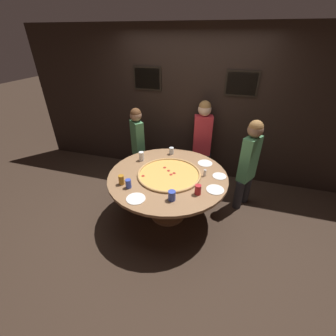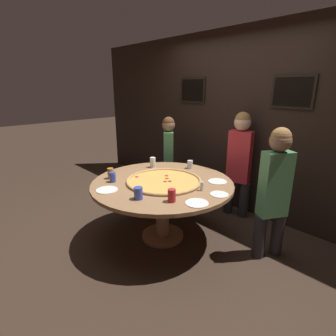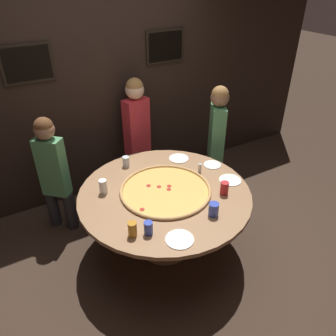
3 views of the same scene
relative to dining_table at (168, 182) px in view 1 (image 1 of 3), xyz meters
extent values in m
plane|color=#38281E|center=(0.00, 0.00, -0.62)|extent=(24.00, 24.00, 0.00)
cube|color=black|center=(0.00, 1.43, 0.68)|extent=(6.40, 0.06, 2.60)
cube|color=black|center=(-0.80, 1.39, 1.13)|extent=(0.52, 0.02, 0.40)
cube|color=slate|center=(-0.80, 1.38, 1.13)|extent=(0.46, 0.01, 0.34)
cube|color=black|center=(0.80, 1.39, 1.13)|extent=(0.52, 0.02, 0.40)
cube|color=slate|center=(0.80, 1.38, 1.13)|extent=(0.46, 0.01, 0.34)
cylinder|color=#936B47|center=(0.00, 0.00, 0.10)|extent=(1.66, 1.66, 0.04)
cylinder|color=#936B47|center=(0.00, 0.00, -0.27)|extent=(0.16, 0.16, 0.70)
cylinder|color=#936B47|center=(0.00, 0.00, -0.60)|extent=(0.52, 0.52, 0.04)
cylinder|color=#E5A84C|center=(0.02, 0.01, 0.13)|extent=(0.85, 0.85, 0.01)
torus|color=tan|center=(0.02, 0.01, 0.14)|extent=(0.89, 0.89, 0.03)
cylinder|color=#A8281E|center=(-0.02, 0.09, 0.14)|extent=(0.04, 0.04, 0.00)
cylinder|color=#A8281E|center=(-0.09, 0.15, 0.14)|extent=(0.04, 0.04, 0.00)
cylinder|color=#A8281E|center=(-0.31, -0.14, 0.14)|extent=(0.04, 0.04, 0.00)
cylinder|color=#A8281E|center=(0.05, 0.00, 0.14)|extent=(0.04, 0.04, 0.00)
cylinder|color=#A8281E|center=(0.08, 0.05, 0.14)|extent=(0.04, 0.04, 0.00)
cylinder|color=#384CB7|center=(0.20, -0.51, 0.18)|extent=(0.09, 0.09, 0.12)
cylinder|color=silver|center=(-0.13, 0.62, 0.18)|extent=(0.07, 0.07, 0.11)
cylinder|color=white|center=(-0.51, 0.28, 0.19)|extent=(0.08, 0.08, 0.14)
cylinder|color=#BC7A23|center=(-0.51, -0.38, 0.19)|extent=(0.07, 0.07, 0.13)
cylinder|color=#B22328|center=(0.48, -0.31, 0.19)|extent=(0.08, 0.08, 0.13)
cylinder|color=#384CB7|center=(-0.39, -0.43, 0.18)|extent=(0.07, 0.07, 0.12)
cylinder|color=white|center=(-0.21, -0.62, 0.13)|extent=(0.23, 0.23, 0.01)
cylinder|color=white|center=(0.45, 0.47, 0.13)|extent=(0.22, 0.22, 0.01)
cylinder|color=white|center=(0.69, 0.17, 0.13)|extent=(0.19, 0.19, 0.01)
cylinder|color=white|center=(0.67, -0.16, 0.13)|extent=(0.22, 0.22, 0.01)
cylinder|color=silver|center=(0.50, 0.13, 0.16)|extent=(0.04, 0.04, 0.08)
cylinder|color=#B7B7BC|center=(0.50, 0.13, 0.21)|extent=(0.04, 0.04, 0.01)
cylinder|color=#232328|center=(1.13, 0.70, -0.37)|extent=(0.18, 0.18, 0.50)
cylinder|color=#232328|center=(1.02, 0.51, -0.37)|extent=(0.18, 0.18, 0.50)
cube|color=#4C8C59|center=(1.07, 0.60, 0.23)|extent=(0.29, 0.34, 0.70)
sphere|color=#8C664C|center=(1.07, 0.60, 0.68)|extent=(0.22, 0.22, 0.22)
sphere|color=#9E703D|center=(1.07, 0.60, 0.72)|extent=(0.20, 0.20, 0.20)
cylinder|color=#232328|center=(0.39, 1.22, -0.36)|extent=(0.17, 0.17, 0.52)
cylinder|color=#232328|center=(0.16, 1.17, -0.36)|extent=(0.17, 0.17, 0.52)
cube|color=red|center=(0.28, 1.20, 0.26)|extent=(0.34, 0.23, 0.72)
sphere|color=beige|center=(0.28, 1.20, 0.73)|extent=(0.22, 0.22, 0.22)
sphere|color=#9E703D|center=(0.28, 1.20, 0.77)|extent=(0.21, 0.21, 0.21)
cylinder|color=#232328|center=(-0.77, 0.82, -0.38)|extent=(0.18, 0.18, 0.47)
cylinder|color=#232328|center=(-0.92, 0.97, -0.38)|extent=(0.18, 0.18, 0.47)
cube|color=#4C8C59|center=(-0.84, 0.89, 0.18)|extent=(0.31, 0.30, 0.66)
sphere|color=#8C664C|center=(-0.84, 0.89, 0.61)|extent=(0.20, 0.20, 0.20)
sphere|color=brown|center=(-0.84, 0.89, 0.65)|extent=(0.19, 0.19, 0.19)
camera|label=1|loc=(0.77, -2.52, 1.82)|focal=24.00mm
camera|label=2|loc=(2.16, -1.94, 1.20)|focal=28.00mm
camera|label=3|loc=(-1.24, -2.22, 2.00)|focal=35.00mm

